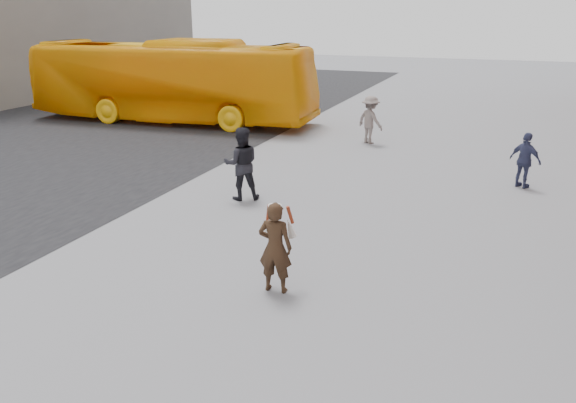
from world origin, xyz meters
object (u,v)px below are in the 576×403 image
(bus, at_px, (171,81))
(pedestrian_b, at_px, (370,120))
(pedestrian_a, at_px, (241,164))
(woman, at_px, (275,246))
(pedestrian_c, at_px, (525,160))

(bus, distance_m, pedestrian_b, 8.70)
(pedestrian_a, relative_size, pedestrian_b, 1.09)
(woman, height_order, bus, bus)
(woman, height_order, pedestrian_a, pedestrian_a)
(woman, height_order, pedestrian_b, pedestrian_b)
(bus, relative_size, pedestrian_c, 8.21)
(pedestrian_a, bearing_deg, pedestrian_c, 178.80)
(woman, relative_size, pedestrian_c, 1.06)
(bus, bearing_deg, pedestrian_b, -100.21)
(pedestrian_b, bearing_deg, pedestrian_a, 109.56)
(woman, bearing_deg, pedestrian_c, -121.62)
(woman, bearing_deg, pedestrian_b, -89.31)
(pedestrian_a, bearing_deg, bus, -78.92)
(bus, relative_size, pedestrian_b, 7.26)
(woman, height_order, pedestrian_c, woman)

